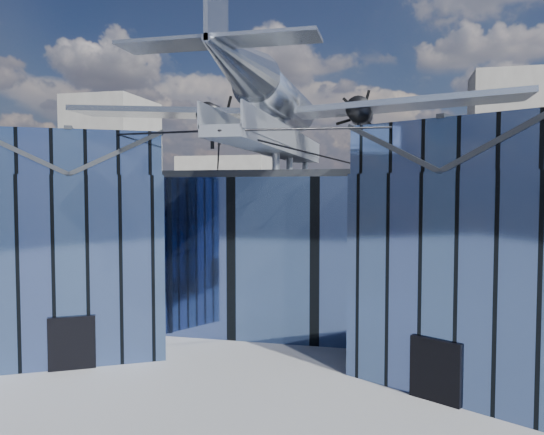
# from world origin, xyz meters

# --- Properties ---
(ground_plane) EXTENTS (120.00, 120.00, 0.00)m
(ground_plane) POSITION_xyz_m (0.00, 0.00, 0.00)
(ground_plane) COLOR gray
(museum) EXTENTS (32.88, 24.50, 17.60)m
(museum) POSITION_xyz_m (0.00, 5.82, 5.54)
(museum) COLOR #475F91
(museum) RESTS_ON ground
(bg_towers) EXTENTS (77.00, 24.50, 26.00)m
(bg_towers) POSITION_xyz_m (1.45, 50.49, 10.01)
(bg_towers) COLOR gray
(bg_towers) RESTS_ON ground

